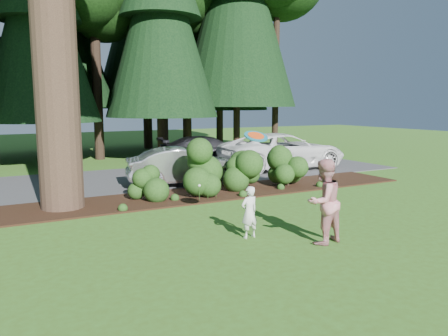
% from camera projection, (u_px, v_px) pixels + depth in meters
% --- Properties ---
extents(ground, '(80.00, 80.00, 0.00)m').
position_uv_depth(ground, '(255.00, 216.00, 12.15)').
color(ground, '#385819').
rests_on(ground, ground).
extents(mulch_bed, '(16.00, 2.50, 0.05)m').
position_uv_depth(mulch_bed, '(205.00, 194.00, 14.98)').
color(mulch_bed, black).
rests_on(mulch_bed, ground).
extents(driveway, '(22.00, 6.00, 0.03)m').
position_uv_depth(driveway, '(162.00, 176.00, 18.69)').
color(driveway, '#38383A').
rests_on(driveway, ground).
extents(shrub_row, '(6.53, 1.60, 1.61)m').
position_uv_depth(shrub_row, '(226.00, 170.00, 15.13)').
color(shrub_row, '#1A3811').
rests_on(shrub_row, ground).
extents(lily_cluster, '(0.69, 0.09, 0.57)m').
position_uv_depth(lily_cluster, '(208.00, 185.00, 14.03)').
color(lily_cluster, '#1A3811').
rests_on(lily_cluster, ground).
extents(car_silver_wagon, '(4.53, 2.27, 1.43)m').
position_uv_depth(car_silver_wagon, '(184.00, 166.00, 16.65)').
color(car_silver_wagon, '#BCBCC1').
rests_on(car_silver_wagon, driveway).
extents(car_white_suv, '(6.27, 3.21, 1.69)m').
position_uv_depth(car_white_suv, '(283.00, 151.00, 20.78)').
color(car_white_suv, white).
rests_on(car_white_suv, driveway).
extents(car_dark_suv, '(5.26, 2.82, 1.45)m').
position_uv_depth(car_dark_suv, '(208.00, 150.00, 22.15)').
color(car_dark_suv, black).
rests_on(car_dark_suv, driveway).
extents(child, '(0.48, 0.34, 1.22)m').
position_uv_depth(child, '(249.00, 212.00, 10.08)').
color(child, silver).
rests_on(child, ground).
extents(adult, '(1.03, 0.86, 1.90)m').
position_uv_depth(adult, '(323.00, 202.00, 9.65)').
color(adult, '#AA162C').
rests_on(adult, ground).
extents(frisbee, '(0.55, 0.52, 0.23)m').
position_uv_depth(frisbee, '(256.00, 136.00, 9.90)').
color(frisbee, '#16667D').
rests_on(frisbee, ground).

